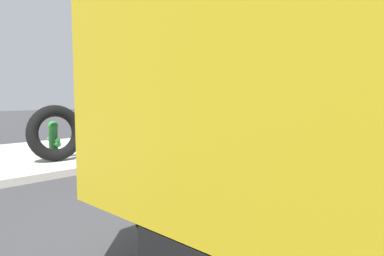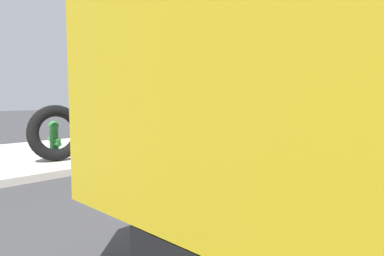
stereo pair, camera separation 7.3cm
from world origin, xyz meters
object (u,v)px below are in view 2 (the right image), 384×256
at_px(fire_hydrant, 54,138).
at_px(stop_sign, 150,94).
at_px(loose_tire, 56,133).
at_px(bare_tree, 230,68).

height_order(fire_hydrant, stop_sign, stop_sign).
xyz_separation_m(loose_tire, stop_sign, (2.50, -0.32, 0.91)).
xyz_separation_m(loose_tire, bare_tree, (6.77, 0.21, 1.87)).
bearing_deg(loose_tire, fire_hydrant, 72.58).
bearing_deg(fire_hydrant, bare_tree, -1.32).
bearing_deg(loose_tire, bare_tree, 1.78).
distance_m(fire_hydrant, loose_tire, 0.42).
relative_size(fire_hydrant, stop_sign, 0.40).
bearing_deg(fire_hydrant, loose_tire, -107.42).
bearing_deg(bare_tree, loose_tire, -178.22).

